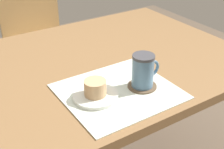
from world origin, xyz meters
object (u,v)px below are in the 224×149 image
object	(u,v)px
wooden_chair	(38,41)
pastry	(95,88)
dining_table	(94,76)
pastry_plate	(95,96)
coffee_mug	(143,71)

from	to	relation	value
wooden_chair	pastry	xyz separation A→B (m)	(-0.18, -1.06, 0.27)
dining_table	wooden_chair	size ratio (longest dim) A/B	1.48
pastry_plate	coffee_mug	xyz separation A→B (m)	(0.18, -0.03, 0.06)
wooden_chair	dining_table	bearing A→B (deg)	89.97
pastry	dining_table	bearing A→B (deg)	61.12
coffee_mug	pastry	bearing A→B (deg)	170.06
dining_table	pastry	xyz separation A→B (m)	(-0.13, -0.24, 0.11)
coffee_mug	wooden_chair	bearing A→B (deg)	89.54
dining_table	pastry_plate	bearing A→B (deg)	-118.88
dining_table	wooden_chair	xyz separation A→B (m)	(0.05, 0.82, -0.16)
dining_table	pastry	distance (m)	0.29
pastry	coffee_mug	world-z (taller)	coffee_mug
pastry	pastry_plate	bearing A→B (deg)	0.00
wooden_chair	pastry	world-z (taller)	wooden_chair
dining_table	pastry	world-z (taller)	pastry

